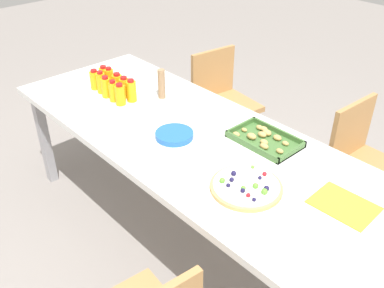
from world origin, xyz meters
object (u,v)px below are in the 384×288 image
at_px(snack_tray, 264,139).
at_px(juice_bottle_9, 132,91).
at_px(juice_bottle_7, 118,84).
at_px(juice_bottle_3, 113,91).
at_px(juice_bottle_1, 101,83).
at_px(cardboard_tube, 162,84).
at_px(juice_bottle_6, 110,79).
at_px(juice_bottle_5, 104,76).
at_px(juice_bottle_8, 125,87).
at_px(juice_bottle_2, 106,87).
at_px(fruit_pizza, 246,187).
at_px(chair_far_right, 364,159).
at_px(juice_bottle_0, 95,80).
at_px(plate_stack, 174,135).
at_px(napkin_stack, 209,122).
at_px(chair_far_left, 222,97).
at_px(paper_folder, 344,205).
at_px(juice_bottle_4, 120,95).
at_px(party_table, 197,147).

bearing_deg(snack_tray, juice_bottle_9, -164.61).
xyz_separation_m(juice_bottle_7, snack_tray, (1.00, 0.23, -0.05)).
bearing_deg(juice_bottle_7, juice_bottle_3, -48.45).
bearing_deg(juice_bottle_1, cardboard_tube, 36.88).
distance_m(juice_bottle_6, juice_bottle_9, 0.23).
bearing_deg(juice_bottle_5, juice_bottle_8, 0.64).
bearing_deg(juice_bottle_2, juice_bottle_3, 0.64).
distance_m(juice_bottle_6, juice_bottle_8, 0.16).
distance_m(juice_bottle_2, juice_bottle_9, 0.18).
height_order(juice_bottle_8, fruit_pizza, juice_bottle_8).
xyz_separation_m(chair_far_right, juice_bottle_0, (-1.44, -0.91, 0.30)).
bearing_deg(juice_bottle_6, plate_stack, -6.23).
relative_size(chair_far_right, fruit_pizza, 2.56).
xyz_separation_m(chair_far_right, juice_bottle_2, (-1.29, -0.92, 0.31)).
bearing_deg(napkin_stack, juice_bottle_3, -157.56).
relative_size(chair_far_left, juice_bottle_2, 6.07).
xyz_separation_m(chair_far_right, chair_far_left, (-1.15, -0.03, 0.00)).
bearing_deg(chair_far_right, juice_bottle_1, -53.62).
bearing_deg(napkin_stack, plate_stack, -93.02).
bearing_deg(cardboard_tube, snack_tray, 5.47).
height_order(juice_bottle_9, paper_folder, juice_bottle_9).
distance_m(juice_bottle_5, juice_bottle_7, 0.16).
bearing_deg(juice_bottle_9, juice_bottle_4, -95.70).
relative_size(napkin_stack, cardboard_tube, 0.81).
distance_m(party_table, napkin_stack, 0.19).
height_order(juice_bottle_4, juice_bottle_8, same).
bearing_deg(party_table, fruit_pizza, -15.85).
relative_size(juice_bottle_1, juice_bottle_9, 1.02).
bearing_deg(juice_bottle_9, paper_folder, 3.50).
distance_m(snack_tray, paper_folder, 0.58).
bearing_deg(snack_tray, chair_far_left, 146.30).
xyz_separation_m(juice_bottle_3, napkin_stack, (0.59, 0.24, -0.06)).
bearing_deg(party_table, juice_bottle_4, -172.56).
bearing_deg(juice_bottle_8, juice_bottle_7, -178.51).
bearing_deg(cardboard_tube, juice_bottle_7, -146.00).
bearing_deg(chair_far_left, juice_bottle_5, -12.66).
bearing_deg(juice_bottle_3, juice_bottle_8, 89.15).
xyz_separation_m(chair_far_left, juice_bottle_5, (-0.30, -0.80, 0.31)).
relative_size(juice_bottle_7, plate_stack, 0.66).
distance_m(chair_far_left, napkin_stack, 0.86).
distance_m(chair_far_right, juice_bottle_9, 1.44).
distance_m(juice_bottle_7, snack_tray, 1.03).
bearing_deg(juice_bottle_2, juice_bottle_8, 47.16).
bearing_deg(juice_bottle_5, party_table, -0.09).
xyz_separation_m(juice_bottle_0, juice_bottle_8, (0.23, 0.08, 0.00)).
height_order(juice_bottle_3, juice_bottle_5, same).
distance_m(party_table, cardboard_tube, 0.54).
distance_m(juice_bottle_3, paper_folder, 1.49).
bearing_deg(chair_far_left, fruit_pizza, 56.05).
height_order(fruit_pizza, cardboard_tube, cardboard_tube).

